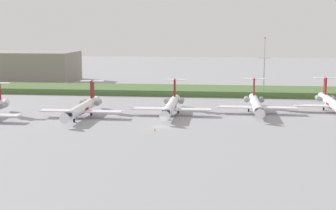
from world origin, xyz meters
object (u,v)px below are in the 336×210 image
object	(u,v)px
regional_jet_third	(171,106)
regional_jet_fourth	(256,104)
safety_cone_front_marker	(155,130)
regional_jet_second	(83,108)
regional_jet_fifth	(332,103)
antenna_mast	(264,72)

from	to	relation	value
regional_jet_third	regional_jet_fourth	xyz separation A→B (m)	(24.17, 5.34, 0.00)
safety_cone_front_marker	regional_jet_second	bearing A→B (deg)	144.83
regional_jet_third	safety_cone_front_marker	size ratio (longest dim) A/B	56.36
safety_cone_front_marker	regional_jet_third	bearing A→B (deg)	85.79
regional_jet_second	regional_jet_fourth	distance (m)	49.60
regional_jet_fourth	regional_jet_fifth	xyz separation A→B (m)	(22.45, 4.84, 0.00)
antenna_mast	safety_cone_front_marker	size ratio (longest dim) A/B	38.35
regional_jet_second	regional_jet_fourth	xyz separation A→B (m)	(48.24, 11.55, 0.00)
regional_jet_second	regional_jet_fourth	size ratio (longest dim) A/B	1.00
regional_jet_fourth	regional_jet_fifth	distance (m)	22.97
regional_jet_third	antenna_mast	world-z (taller)	antenna_mast
regional_jet_fifth	antenna_mast	xyz separation A→B (m)	(-17.49, 28.91, 6.25)
antenna_mast	regional_jet_fifth	bearing A→B (deg)	-58.82
regional_jet_third	regional_jet_fifth	xyz separation A→B (m)	(46.62, 10.18, 0.00)
regional_jet_second	regional_jet_fifth	bearing A→B (deg)	13.05
regional_jet_fifth	antenna_mast	size ratio (longest dim) A/B	1.47
regional_jet_fourth	regional_jet_third	bearing A→B (deg)	-167.53
regional_jet_fifth	safety_cone_front_marker	distance (m)	58.05
regional_jet_second	regional_jet_third	xyz separation A→B (m)	(24.07, 6.20, 0.00)
regional_jet_fourth	regional_jet_second	bearing A→B (deg)	-166.54
regional_jet_fourth	regional_jet_fifth	bearing A→B (deg)	12.16
regional_jet_second	antenna_mast	world-z (taller)	antenna_mast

